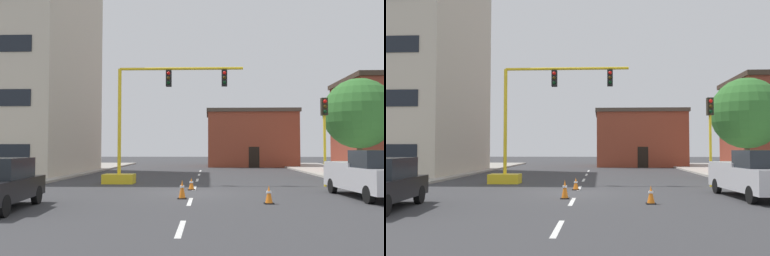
# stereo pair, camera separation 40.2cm
# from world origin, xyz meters

# --- Properties ---
(ground_plane) EXTENTS (160.00, 160.00, 0.00)m
(ground_plane) POSITION_xyz_m (0.00, 0.00, 0.00)
(ground_plane) COLOR #38383A
(sidewalk_left) EXTENTS (6.00, 56.00, 0.14)m
(sidewalk_left) POSITION_xyz_m (-11.72, 8.00, 0.07)
(sidewalk_left) COLOR #9E998E
(sidewalk_left) RESTS_ON ground_plane
(sidewalk_right) EXTENTS (6.00, 56.00, 0.14)m
(sidewalk_right) POSITION_xyz_m (11.72, 8.00, 0.07)
(sidewalk_right) COLOR #B2ADA3
(sidewalk_right) RESTS_ON ground_plane
(lane_stripe_seg_1) EXTENTS (0.16, 2.40, 0.01)m
(lane_stripe_seg_1) POSITION_xyz_m (0.00, -8.50, 0.00)
(lane_stripe_seg_1) COLOR silver
(lane_stripe_seg_1) RESTS_ON ground_plane
(lane_stripe_seg_2) EXTENTS (0.16, 2.40, 0.01)m
(lane_stripe_seg_2) POSITION_xyz_m (0.00, -3.00, 0.00)
(lane_stripe_seg_2) COLOR silver
(lane_stripe_seg_2) RESTS_ON ground_plane
(lane_stripe_seg_3) EXTENTS (0.16, 2.40, 0.01)m
(lane_stripe_seg_3) POSITION_xyz_m (0.00, 2.50, 0.00)
(lane_stripe_seg_3) COLOR silver
(lane_stripe_seg_3) RESTS_ON ground_plane
(lane_stripe_seg_4) EXTENTS (0.16, 2.40, 0.01)m
(lane_stripe_seg_4) POSITION_xyz_m (0.00, 8.00, 0.00)
(lane_stripe_seg_4) COLOR silver
(lane_stripe_seg_4) RESTS_ON ground_plane
(lane_stripe_seg_5) EXTENTS (0.16, 2.40, 0.01)m
(lane_stripe_seg_5) POSITION_xyz_m (0.00, 13.50, 0.00)
(lane_stripe_seg_5) COLOR silver
(lane_stripe_seg_5) RESTS_ON ground_plane
(lane_stripe_seg_6) EXTENTS (0.16, 2.40, 0.01)m
(lane_stripe_seg_6) POSITION_xyz_m (0.00, 19.00, 0.00)
(lane_stripe_seg_6) COLOR silver
(lane_stripe_seg_6) RESTS_ON ground_plane
(building_tall_left) EXTENTS (13.38, 13.97, 18.05)m
(building_tall_left) POSITION_xyz_m (-16.04, 14.05, 9.03)
(building_tall_left) COLOR beige
(building_tall_left) RESTS_ON ground_plane
(building_brick_center) EXTENTS (10.00, 9.10, 6.35)m
(building_brick_center) POSITION_xyz_m (5.55, 29.92, 3.18)
(building_brick_center) COLOR brown
(building_brick_center) RESTS_ON ground_plane
(traffic_signal_gantry) EXTENTS (8.17, 1.20, 6.83)m
(traffic_signal_gantry) POSITION_xyz_m (-3.51, 5.22, 2.19)
(traffic_signal_gantry) COLOR yellow
(traffic_signal_gantry) RESTS_ON ground_plane
(traffic_light_pole_right) EXTENTS (0.32, 0.47, 4.80)m
(traffic_light_pole_right) POSITION_xyz_m (7.03, 3.71, 3.53)
(traffic_light_pole_right) COLOR yellow
(traffic_light_pole_right) RESTS_ON ground_plane
(tree_right_mid) EXTENTS (4.82, 4.82, 6.86)m
(tree_right_mid) POSITION_xyz_m (11.03, 9.82, 4.44)
(tree_right_mid) COLOR brown
(tree_right_mid) RESTS_ON ground_plane
(pickup_truck_silver) EXTENTS (2.41, 5.54, 1.99)m
(pickup_truck_silver) POSITION_xyz_m (7.46, -1.54, 0.97)
(pickup_truck_silver) COLOR #BCBCC1
(pickup_truck_silver) RESTS_ON ground_plane
(traffic_cone_roadside_a) EXTENTS (0.36, 0.36, 0.78)m
(traffic_cone_roadside_a) POSITION_xyz_m (-0.36, -2.09, 0.38)
(traffic_cone_roadside_a) COLOR black
(traffic_cone_roadside_a) RESTS_ON ground_plane
(traffic_cone_roadside_b) EXTENTS (0.36, 0.36, 0.69)m
(traffic_cone_roadside_b) POSITION_xyz_m (2.97, -3.53, 0.34)
(traffic_cone_roadside_b) COLOR black
(traffic_cone_roadside_b) RESTS_ON ground_plane
(traffic_cone_roadside_c) EXTENTS (0.36, 0.36, 0.60)m
(traffic_cone_roadside_c) POSITION_xyz_m (-0.13, 1.58, 0.30)
(traffic_cone_roadside_c) COLOR black
(traffic_cone_roadside_c) RESTS_ON ground_plane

